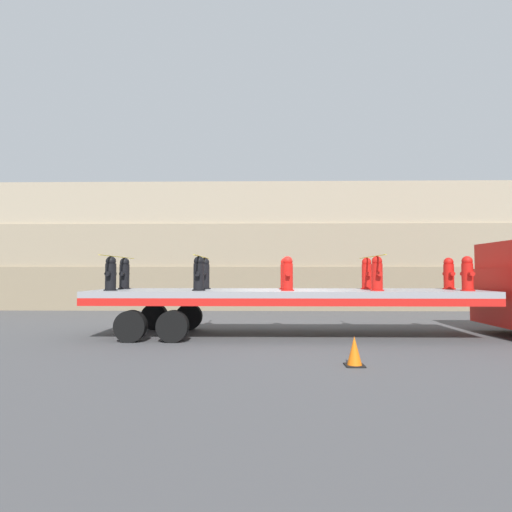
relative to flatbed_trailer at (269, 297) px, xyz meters
name	(u,v)px	position (x,y,z in m)	size (l,w,h in m)	color
ground_plane	(287,336)	(0.50, 0.00, -1.09)	(120.00, 120.00, 0.00)	#474749
rock_cliff	(276,247)	(0.50, 9.03, 2.02)	(60.00, 3.30, 6.23)	#84755B
flatbed_trailer	(269,297)	(0.00, 0.00, 0.00)	(10.94, 2.57, 1.30)	gray
fire_hydrant_black_near_0	(111,274)	(-4.37, -0.54, 0.67)	(0.36, 0.56, 0.94)	black
fire_hydrant_black_far_0	(124,274)	(-4.37, 0.54, 0.67)	(0.36, 0.56, 0.94)	black
fire_hydrant_black_near_1	(199,274)	(-1.93, -0.54, 0.67)	(0.36, 0.56, 0.94)	black
fire_hydrant_black_far_1	(205,274)	(-1.93, 0.54, 0.67)	(0.36, 0.56, 0.94)	black
fire_hydrant_red_near_2	(288,274)	(0.50, -0.54, 0.67)	(0.36, 0.56, 0.94)	red
fire_hydrant_red_far_2	(285,274)	(0.50, 0.54, 0.67)	(0.36, 0.56, 0.94)	red
fire_hydrant_red_near_3	(377,274)	(2.94, -0.54, 0.67)	(0.36, 0.56, 0.94)	red
fire_hydrant_red_far_3	(367,274)	(2.94, 0.54, 0.67)	(0.36, 0.56, 0.94)	red
fire_hydrant_red_near_4	(467,274)	(5.37, -0.54, 0.67)	(0.36, 0.56, 0.94)	red
fire_hydrant_red_far_4	(449,274)	(5.37, 0.54, 0.67)	(0.36, 0.56, 0.94)	red
cargo_strap_rear	(118,257)	(-4.37, 0.00, 1.16)	(0.05, 2.67, 0.01)	yellow
cargo_strap_middle	(202,257)	(-1.93, 0.00, 1.16)	(0.05, 2.67, 0.01)	yellow
cargo_strap_front	(371,257)	(2.94, 0.00, 1.16)	(0.05, 2.67, 0.01)	yellow
traffic_cone	(354,351)	(1.59, -3.70, -0.81)	(0.36, 0.36, 0.57)	black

